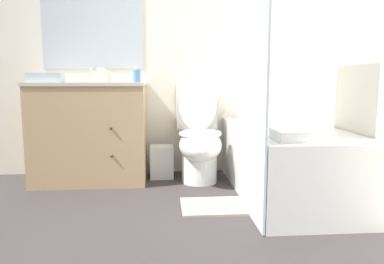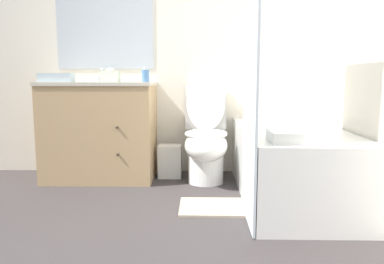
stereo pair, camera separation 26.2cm
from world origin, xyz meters
TOP-DOWN VIEW (x-y plane):
  - ground_plane at (0.00, 0.00)m, footprint 14.00×14.00m
  - wall_back at (-0.01, 1.72)m, footprint 8.00×0.06m
  - wall_right at (1.23, 0.85)m, footprint 0.05×2.70m
  - vanity_cabinet at (-0.72, 1.43)m, footprint 0.96×0.58m
  - sink_faucet at (-0.72, 1.62)m, footprint 0.14×0.12m
  - toilet at (0.21, 1.35)m, footprint 0.36×0.70m
  - bathtub at (0.83, 0.92)m, footprint 0.72×1.56m
  - shower_curtain at (0.46, 0.43)m, footprint 0.02×0.57m
  - wastebasket at (-0.12, 1.48)m, footprint 0.21×0.18m
  - tissue_box at (-0.63, 1.45)m, footprint 0.15×0.12m
  - soap_dispenser at (-0.32, 1.49)m, footprint 0.07×0.07m
  - hand_towel_folded at (-1.03, 1.25)m, footprint 0.27×0.13m
  - bath_towel_folded at (0.72, 0.35)m, footprint 0.31×0.25m
  - bath_mat at (0.26, 0.65)m, footprint 0.48×0.37m

SIDE VIEW (x-z plane):
  - ground_plane at x=0.00m, z-range 0.00..0.00m
  - bath_mat at x=0.26m, z-range 0.00..0.02m
  - wastebasket at x=-0.12m, z-range 0.00..0.29m
  - bathtub at x=0.83m, z-range 0.00..0.52m
  - toilet at x=0.21m, z-range -0.08..0.84m
  - vanity_cabinet at x=-0.72m, z-range 0.01..0.87m
  - bath_towel_folded at x=0.72m, z-range 0.52..0.58m
  - sink_faucet at x=-0.72m, z-range 0.83..0.96m
  - hand_towel_folded at x=-1.03m, z-range 0.86..0.93m
  - tissue_box at x=-0.63m, z-range 0.85..0.97m
  - soap_dispenser at x=-0.32m, z-range 0.85..0.99m
  - shower_curtain at x=0.46m, z-range 0.00..1.92m
  - wall_right at x=1.23m, z-range 0.00..2.50m
  - wall_back at x=-0.01m, z-range 0.00..2.50m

